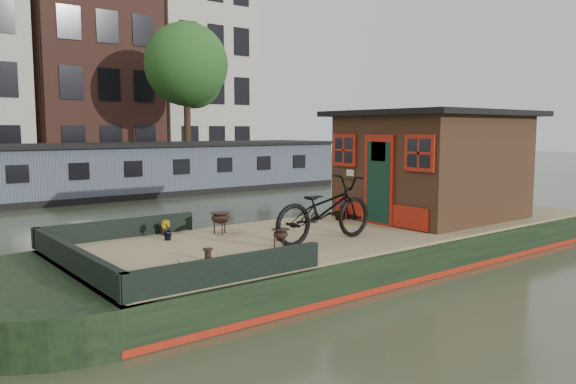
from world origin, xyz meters
TOP-DOWN VIEW (x-y plane):
  - ground at (0.00, 0.00)m, footprint 120.00×120.00m
  - houseboat_hull at (-1.33, 0.00)m, footprint 14.01×4.02m
  - houseboat_deck at (0.00, 0.00)m, footprint 11.80×3.80m
  - bow_bulwark at (-5.07, 0.00)m, footprint 3.00×4.00m
  - cabin at (2.19, 0.00)m, footprint 4.00×3.50m
  - bicycle at (-1.70, -0.65)m, footprint 2.24×0.82m
  - potted_plant_a at (-2.29, -0.09)m, footprint 0.27×0.27m
  - potted_plant_b at (-3.87, 1.21)m, footprint 0.24×0.26m
  - potted_plant_d at (0.20, 0.95)m, footprint 0.31×0.31m
  - potted_plant_e at (-4.98, -1.45)m, footprint 0.16×0.20m
  - brazier_front at (-2.72, -0.71)m, footprint 0.39×0.39m
  - brazier_rear at (-2.77, 1.15)m, footprint 0.44×0.44m
  - bollard_port at (-3.69, 1.70)m, footprint 0.20×0.20m
  - bollard_stbd at (-4.07, -0.61)m, footprint 0.16×0.16m
  - far_houseboat at (0.00, 14.00)m, footprint 20.40×4.40m
  - quay at (0.00, 20.50)m, footprint 60.00×6.00m
  - townhouse_row at (0.15, 27.50)m, footprint 27.25×8.00m
  - tree_right at (6.14, 19.07)m, footprint 4.40×4.40m

SIDE VIEW (x-z plane):
  - ground at x=0.00m, z-range 0.00..0.00m
  - houseboat_hull at x=-1.33m, z-range -0.03..0.57m
  - quay at x=0.00m, z-range 0.00..0.90m
  - houseboat_deck at x=0.00m, z-range 0.60..0.65m
  - bollard_stbd at x=-4.07m, z-range 0.65..0.83m
  - bollard_port at x=-3.69m, z-range 0.65..0.87m
  - potted_plant_e at x=-4.98m, z-range 0.65..0.97m
  - brazier_front at x=-2.72m, z-range 0.65..1.00m
  - bow_bulwark at x=-5.07m, z-range 0.65..1.00m
  - potted_plant_b at x=-3.87m, z-range 0.65..1.02m
  - brazier_rear at x=-2.77m, z-range 0.65..1.06m
  - potted_plant_a at x=-2.29m, z-range 0.65..1.08m
  - potted_plant_d at x=0.20m, z-range 0.65..1.12m
  - far_houseboat at x=0.00m, z-range -0.09..2.02m
  - bicycle at x=-1.70m, z-range 0.65..1.82m
  - cabin at x=2.19m, z-range 0.67..3.09m
  - tree_right at x=6.14m, z-range 2.19..9.59m
  - townhouse_row at x=0.15m, z-range -0.35..16.15m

